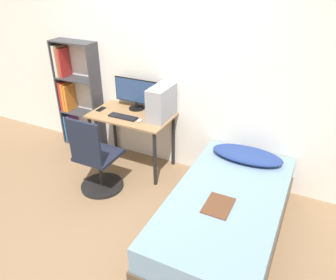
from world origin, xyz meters
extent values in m
plane|color=#846647|center=(0.00, 0.00, 0.00)|extent=(14.00, 14.00, 0.00)
cube|color=silver|center=(0.00, 1.43, 1.25)|extent=(8.00, 0.05, 2.50)
cube|color=#997047|center=(-0.31, 1.10, 0.74)|extent=(1.02, 0.61, 0.02)
cylinder|color=black|center=(-0.77, 0.85, 0.36)|extent=(0.04, 0.04, 0.72)
cylinder|color=black|center=(0.15, 0.85, 0.36)|extent=(0.04, 0.04, 0.72)
cylinder|color=black|center=(-0.77, 1.35, 0.36)|extent=(0.04, 0.04, 0.72)
cylinder|color=black|center=(0.15, 1.35, 0.36)|extent=(0.04, 0.04, 0.72)
cube|color=#38383D|center=(-1.58, 1.29, 0.76)|extent=(0.02, 0.24, 1.52)
cube|color=#38383D|center=(-0.97, 1.29, 0.76)|extent=(0.02, 0.24, 1.52)
cube|color=#38383D|center=(-1.28, 1.29, 0.01)|extent=(0.60, 0.24, 0.02)
cube|color=#38383D|center=(-1.28, 1.29, 0.51)|extent=(0.60, 0.24, 0.02)
cube|color=#38383D|center=(-1.28, 1.29, 1.01)|extent=(0.60, 0.24, 0.02)
cube|color=#38383D|center=(-1.28, 1.29, 1.51)|extent=(0.60, 0.24, 0.02)
cube|color=#2870B7|center=(-1.55, 1.29, 0.22)|extent=(0.03, 0.20, 0.40)
cube|color=black|center=(-1.52, 1.29, 0.22)|extent=(0.03, 0.20, 0.40)
cube|color=#7A338E|center=(-1.48, 1.29, 0.23)|extent=(0.04, 0.20, 0.42)
cube|color=red|center=(-1.55, 1.29, 0.73)|extent=(0.03, 0.20, 0.42)
cube|color=orange|center=(-1.51, 1.29, 0.72)|extent=(0.04, 0.20, 0.40)
cube|color=orange|center=(-1.46, 1.29, 0.71)|extent=(0.04, 0.20, 0.38)
cube|color=beige|center=(-1.54, 1.29, 1.23)|extent=(0.04, 0.20, 0.43)
cube|color=brown|center=(-1.50, 1.29, 1.23)|extent=(0.04, 0.20, 0.43)
cube|color=red|center=(-1.46, 1.29, 1.21)|extent=(0.03, 0.20, 0.39)
cylinder|color=black|center=(-0.41, 0.51, 0.01)|extent=(0.51, 0.51, 0.03)
cylinder|color=black|center=(-0.41, 0.51, 0.23)|extent=(0.05, 0.05, 0.40)
cube|color=black|center=(-0.41, 0.51, 0.45)|extent=(0.45, 0.45, 0.04)
cube|color=black|center=(-0.41, 0.31, 0.72)|extent=(0.40, 0.04, 0.49)
cube|color=#4C3D2D|center=(1.15, 0.42, 0.11)|extent=(1.03, 1.98, 0.21)
cube|color=#708EA8|center=(1.15, 0.42, 0.34)|extent=(1.00, 1.94, 0.26)
ellipsoid|color=navy|center=(1.15, 1.14, 0.53)|extent=(0.78, 0.36, 0.11)
cube|color=#56331E|center=(1.12, 0.24, 0.48)|extent=(0.24, 0.32, 0.01)
cylinder|color=black|center=(-0.35, 1.29, 0.75)|extent=(0.20, 0.20, 0.01)
cylinder|color=black|center=(-0.35, 1.29, 0.80)|extent=(0.04, 0.04, 0.08)
cube|color=black|center=(-0.35, 1.29, 0.99)|extent=(0.61, 0.01, 0.31)
cube|color=navy|center=(-0.35, 1.28, 0.99)|extent=(0.58, 0.01, 0.29)
cube|color=black|center=(-0.36, 0.98, 0.76)|extent=(0.37, 0.11, 0.02)
cube|color=#99999E|center=(0.07, 1.17, 0.95)|extent=(0.21, 0.43, 0.40)
ellipsoid|color=silver|center=(-0.12, 0.98, 0.76)|extent=(0.06, 0.09, 0.02)
cube|color=black|center=(-0.74, 1.06, 0.75)|extent=(0.07, 0.14, 0.01)
camera|label=1|loc=(1.73, -2.03, 2.43)|focal=35.00mm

